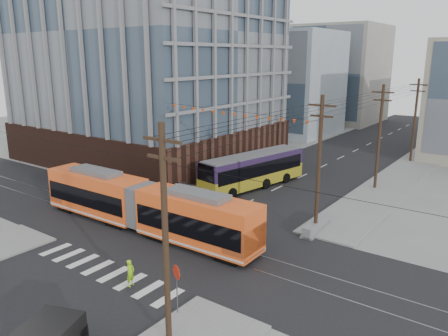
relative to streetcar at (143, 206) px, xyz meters
The scene contains 14 objects.
ground 5.16m from the streetcar, 48.11° to the right, with size 160.00×160.00×0.00m, color slate.
office_building 29.73m from the streetcar, 134.05° to the left, with size 30.00×25.00×28.60m, color #381E16.
bg_bldg_nw_near 50.88m from the streetcar, 105.93° to the left, with size 18.00×16.00×18.00m, color #8C99A5.
bg_bldg_nw_far 69.78m from the streetcar, 98.99° to the left, with size 16.00×18.00×20.00m, color gray.
utility_pole_near 15.46m from the streetcar, 39.25° to the right, with size 0.30×0.30×11.00m, color black.
utility_pole_far 53.86m from the streetcar, 77.46° to the left, with size 0.30×0.30×11.00m, color black.
streetcar is the anchor object (origin of this frame).
city_bus 15.40m from the streetcar, 87.18° to the left, with size 2.88×13.29×3.77m, color #2A1A3D, non-canonical shape.
parked_car_silver 8.44m from the streetcar, 105.92° to the left, with size 1.69×4.86×1.60m, color #A5A5A5.
parked_car_white 17.40m from the streetcar, 95.83° to the left, with size 1.96×4.81×1.40m, color silver.
parked_car_grey 20.70m from the streetcar, 97.03° to the left, with size 2.34×5.07×1.41m, color #4A4A4A.
pedestrian 9.12m from the streetcar, 48.94° to the right, with size 0.62×0.41×1.71m, color #97E217.
stop_sign 12.81m from the streetcar, 35.75° to the right, with size 0.85×0.85×2.78m, color red, non-canonical shape.
jersey_barrier 14.14m from the streetcar, 35.28° to the left, with size 1.01×4.48×0.90m, color slate.
Camera 1 is at (21.72, -19.56, 13.75)m, focal length 35.00 mm.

